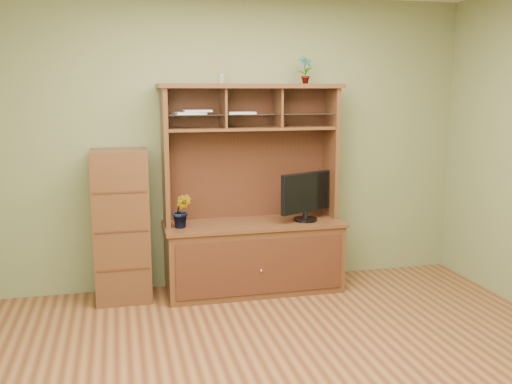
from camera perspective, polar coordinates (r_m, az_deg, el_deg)
name	(u,v)px	position (r m, az deg, el deg)	size (l,w,h in m)	color
room	(303,173)	(3.46, 4.68, 1.92)	(4.54, 4.04, 2.74)	#552B18
media_hutch	(253,235)	(5.29, -0.31, -4.32)	(1.66, 0.61, 1.90)	#442813
monitor	(306,196)	(5.26, 4.99, -0.36)	(0.53, 0.28, 0.45)	black
orchid_plant	(182,211)	(5.03, -7.42, -1.87)	(0.17, 0.14, 0.31)	#2F571E
top_plant	(305,70)	(5.34, 4.93, 12.07)	(0.13, 0.09, 0.25)	#2F5F21
reed_diffuser	(221,72)	(5.14, -3.52, 11.90)	(0.05, 0.05, 0.26)	silver
magazines	(208,112)	(5.12, -4.79, 7.95)	(0.73, 0.24, 0.04)	#B5B5BA
side_cabinet	(121,226)	(5.15, -13.31, -3.30)	(0.48, 0.44, 1.34)	#442813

